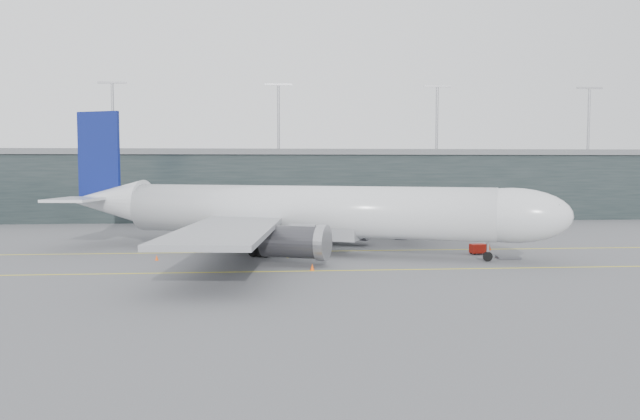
{
  "coord_description": "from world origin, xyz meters",
  "views": [
    {
      "loc": [
        2.41,
        -88.08,
        11.54
      ],
      "look_at": [
        9.6,
        -4.0,
        5.64
      ],
      "focal_mm": 35.0,
      "sensor_mm": 36.0,
      "label": 1
    }
  ],
  "objects": [
    {
      "name": "uld_b",
      "position": [
        -1.0,
        12.59,
        1.08
      ],
      "size": [
        2.4,
        1.98,
        2.06
      ],
      "rotation": [
        0.0,
        0.0,
        -0.08
      ],
      "color": "#323236",
      "rests_on": "ground"
    },
    {
      "name": "cone_tail",
      "position": [
        -11.15,
        -10.58,
        0.34
      ],
      "size": [
        0.43,
        0.43,
        0.68
      ],
      "primitive_type": "cone",
      "color": "#FC500E",
      "rests_on": "ground"
    },
    {
      "name": "taxiline_lead_main",
      "position": [
        5.0,
        20.0,
        0.01
      ],
      "size": [
        0.25,
        60.0,
        0.02
      ],
      "primitive_type": "cube",
      "color": "yellow",
      "rests_on": "ground"
    },
    {
      "name": "cone_wing_port",
      "position": [
        10.79,
        12.76,
        0.35
      ],
      "size": [
        0.44,
        0.44,
        0.7
      ],
      "primitive_type": "cone",
      "color": "#ED4C0D",
      "rests_on": "ground"
    },
    {
      "name": "gse_cart",
      "position": [
        30.1,
        -8.62,
        0.75
      ],
      "size": [
        2.14,
        1.54,
        1.34
      ],
      "rotation": [
        0.0,
        0.0,
        0.16
      ],
      "color": "#B5170C",
      "rests_on": "ground"
    },
    {
      "name": "uld_c",
      "position": [
        0.47,
        10.81,
        1.05
      ],
      "size": [
        2.52,
        2.18,
        2.01
      ],
      "rotation": [
        0.0,
        0.0,
        -0.21
      ],
      "color": "#323236",
      "rests_on": "ground"
    },
    {
      "name": "main_aircraft",
      "position": [
        6.96,
        -5.61,
        5.5
      ],
      "size": [
        66.97,
        61.82,
        19.61
      ],
      "rotation": [
        0.0,
        0.0,
        -0.39
      ],
      "color": "silver",
      "rests_on": "ground"
    },
    {
      "name": "cone_nose",
      "position": [
        32.97,
        -5.07,
        0.39
      ],
      "size": [
        0.49,
        0.49,
        0.79
      ],
      "primitive_type": "cone",
      "color": "#EA3C0D",
      "rests_on": "ground"
    },
    {
      "name": "terminal",
      "position": [
        -0.0,
        58.0,
        7.62
      ],
      "size": [
        240.0,
        36.0,
        29.0
      ],
      "color": "black",
      "rests_on": "ground"
    },
    {
      "name": "uld_a",
      "position": [
        -3.45,
        9.65,
        1.07
      ],
      "size": [
        2.68,
        2.4,
        2.04
      ],
      "rotation": [
        0.0,
        0.0,
        -0.31
      ],
      "color": "#323236",
      "rests_on": "ground"
    },
    {
      "name": "taxiline_b",
      "position": [
        0.0,
        -20.0,
        0.01
      ],
      "size": [
        160.0,
        0.25,
        0.02
      ],
      "primitive_type": "cube",
      "color": "yellow",
      "rests_on": "ground"
    },
    {
      "name": "cone_wing_stbd",
      "position": [
        7.38,
        -19.78,
        0.39
      ],
      "size": [
        0.49,
        0.49,
        0.78
      ],
      "primitive_type": "cone",
      "color": "#EB4D0D",
      "rests_on": "ground"
    },
    {
      "name": "baggage_dolly",
      "position": [
        32.58,
        -12.79,
        0.17
      ],
      "size": [
        3.04,
        2.57,
        0.28
      ],
      "primitive_type": "cube",
      "rotation": [
        0.0,
        0.0,
        -0.14
      ],
      "color": "#3B3C41",
      "rests_on": "ground"
    },
    {
      "name": "jet_bridge",
      "position": [
        24.28,
        22.76,
        4.77
      ],
      "size": [
        7.52,
        44.48,
        6.37
      ],
      "rotation": [
        0.0,
        0.0,
        -0.1
      ],
      "color": "#27272C",
      "rests_on": "ground"
    },
    {
      "name": "ground",
      "position": [
        0.0,
        0.0,
        0.0
      ],
      "size": [
        320.0,
        320.0,
        0.0
      ],
      "primitive_type": "plane",
      "color": "#56565B",
      "rests_on": "ground"
    },
    {
      "name": "taxiline_a",
      "position": [
        0.0,
        -4.0,
        0.01
      ],
      "size": [
        160.0,
        0.25,
        0.02
      ],
      "primitive_type": "cube",
      "color": "yellow",
      "rests_on": "ground"
    }
  ]
}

